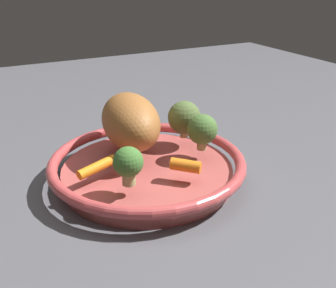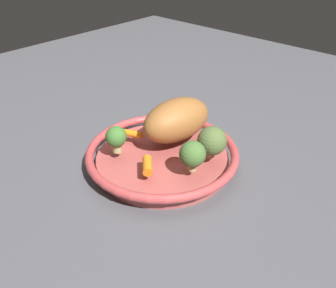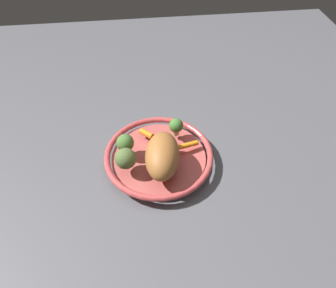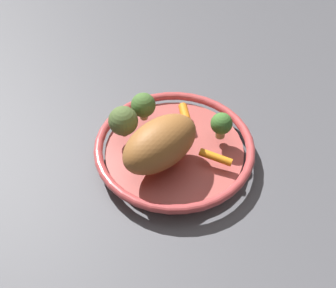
{
  "view_description": "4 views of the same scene",
  "coord_description": "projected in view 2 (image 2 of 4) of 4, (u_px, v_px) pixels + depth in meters",
  "views": [
    {
      "loc": [
        0.24,
        0.53,
        0.33
      ],
      "look_at": [
        -0.03,
        0.02,
        0.07
      ],
      "focal_mm": 43.2,
      "sensor_mm": 36.0,
      "label": 1
    },
    {
      "loc": [
        -0.44,
        0.46,
        0.46
      ],
      "look_at": [
        -0.02,
        0.01,
        0.07
      ],
      "focal_mm": 39.41,
      "sensor_mm": 36.0,
      "label": 2
    },
    {
      "loc": [
        -0.04,
        -0.58,
        0.7
      ],
      "look_at": [
        0.03,
        0.01,
        0.07
      ],
      "focal_mm": 32.52,
      "sensor_mm": 36.0,
      "label": 3
    },
    {
      "loc": [
        0.33,
        -0.44,
        0.64
      ],
      "look_at": [
        -0.0,
        -0.02,
        0.05
      ],
      "focal_mm": 44.56,
      "sensor_mm": 36.0,
      "label": 4
    }
  ],
  "objects": [
    {
      "name": "ground_plane",
      "position": [
        162.0,
        165.0,
        0.78
      ],
      "size": [
        1.93,
        1.93,
        0.0
      ],
      "primitive_type": "plane",
      "color": "#4C4C51"
    },
    {
      "name": "serving_bowl",
      "position": [
        162.0,
        156.0,
        0.77
      ],
      "size": [
        0.32,
        0.32,
        0.04
      ],
      "color": "#A84C47",
      "rests_on": "ground_plane"
    },
    {
      "name": "roast_chicken_piece",
      "position": [
        177.0,
        120.0,
        0.77
      ],
      "size": [
        0.12,
        0.17,
        0.09
      ],
      "primitive_type": "ellipsoid",
      "rotation": [
        0.0,
        0.0,
        4.56
      ],
      "color": "#975D2D",
      "rests_on": "serving_bowl"
    },
    {
      "name": "baby_carrot_left",
      "position": [
        147.0,
        165.0,
        0.69
      ],
      "size": [
        0.05,
        0.04,
        0.02
      ],
      "primitive_type": "cylinder",
      "rotation": [
        1.54,
        0.0,
        0.81
      ],
      "color": "orange",
      "rests_on": "serving_bowl"
    },
    {
      "name": "baby_carrot_back",
      "position": [
        129.0,
        133.0,
        0.8
      ],
      "size": [
        0.07,
        0.03,
        0.02
      ],
      "primitive_type": "cylinder",
      "rotation": [
        1.66,
        0.0,
        1.86
      ],
      "color": "orange",
      "rests_on": "serving_bowl"
    },
    {
      "name": "broccoli_floret_small",
      "position": [
        212.0,
        141.0,
        0.72
      ],
      "size": [
        0.06,
        0.06,
        0.07
      ],
      "color": "tan",
      "rests_on": "serving_bowl"
    },
    {
      "name": "broccoli_floret_large",
      "position": [
        193.0,
        154.0,
        0.68
      ],
      "size": [
        0.05,
        0.05,
        0.06
      ],
      "color": "tan",
      "rests_on": "serving_bowl"
    },
    {
      "name": "broccoli_floret_mid",
      "position": [
        116.0,
        137.0,
        0.73
      ],
      "size": [
        0.04,
        0.04,
        0.06
      ],
      "color": "tan",
      "rests_on": "serving_bowl"
    }
  ]
}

